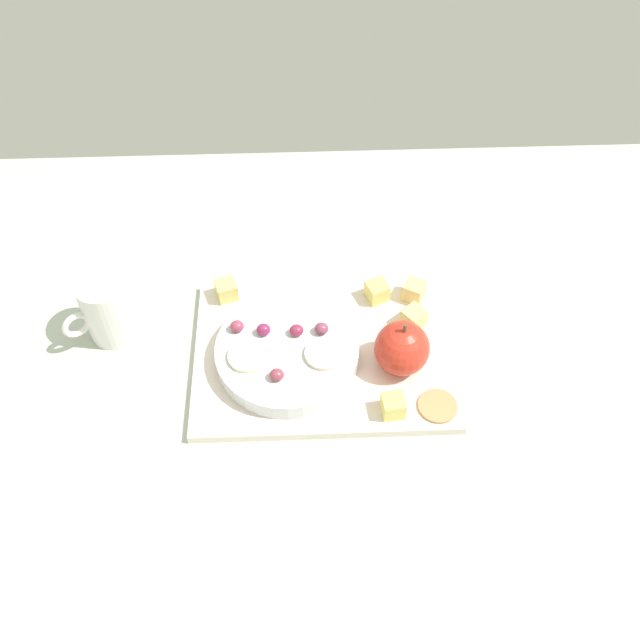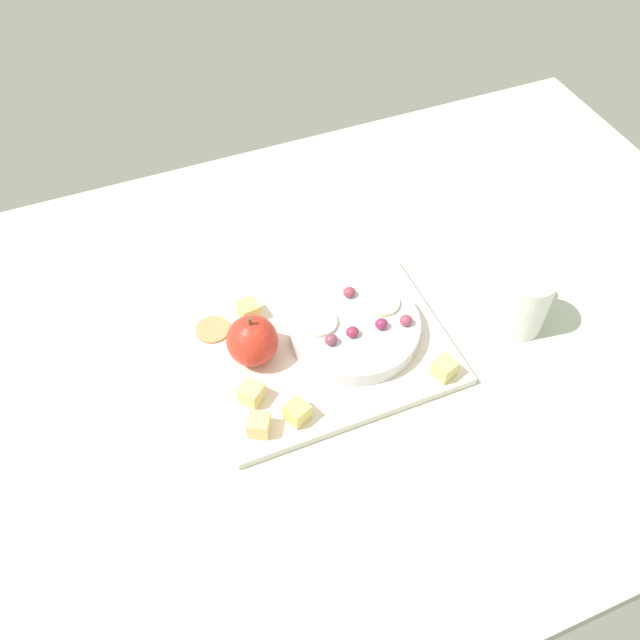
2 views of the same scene
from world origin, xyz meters
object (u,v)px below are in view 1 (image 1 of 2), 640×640
object	(u,v)px
apple_whole	(402,350)
grape_4	(237,326)
cheese_cube_3	(414,291)
grape_2	(322,329)
cheese_cube_0	(377,291)
apple_slice_1	(247,357)
apple_slice_0	(324,356)
cheese_cube_4	(226,290)
grape_1	(263,330)
serving_dish	(287,353)
cheese_cube_1	(414,318)
cracker_0	(438,406)
platter	(323,354)
grape_3	(277,375)
grape_0	(297,330)
cheese_cube_2	(393,406)
cup	(108,308)

from	to	relation	value
apple_whole	grape_4	size ratio (longest dim) A/B	3.88
cheese_cube_3	grape_2	distance (cm)	15.57
cheese_cube_0	apple_slice_1	size ratio (longest dim) A/B	0.55
cheese_cube_3	cheese_cube_0	bearing A→B (deg)	-0.76
apple_slice_0	cheese_cube_4	bearing A→B (deg)	-44.85
cheese_cube_3	grape_4	xyz separation A→B (cm)	(24.38, 7.02, 1.97)
grape_1	serving_dish	bearing A→B (deg)	141.89
cheese_cube_1	cracker_0	bearing A→B (deg)	96.48
apple_whole	apple_slice_1	world-z (taller)	apple_whole
platter	cheese_cube_4	size ratio (longest dim) A/B	12.48
platter	apple_slice_1	bearing A→B (deg)	15.55
apple_slice_1	grape_4	bearing A→B (deg)	-72.68
grape_2	cheese_cube_3	bearing A→B (deg)	-149.50
apple_slice_1	cracker_0	bearing A→B (deg)	164.54
apple_whole	grape_3	world-z (taller)	apple_whole
grape_2	grape_3	bearing A→B (deg)	50.36
serving_dish	cheese_cube_0	world-z (taller)	cheese_cube_0
cracker_0	grape_0	distance (cm)	20.51
cheese_cube_0	apple_slice_0	size ratio (longest dim) A/B	0.55
platter	apple_slice_0	world-z (taller)	apple_slice_0
cheese_cube_1	grape_0	distance (cm)	16.36
cracker_0	grape_1	size ratio (longest dim) A/B	2.71
grape_3	apple_slice_0	distance (cm)	6.73
cheese_cube_3	cracker_0	distance (cm)	18.33
apple_whole	apple_slice_0	size ratio (longest dim) A/B	1.43
grape_1	grape_3	world-z (taller)	same
grape_2	cheese_cube_0	bearing A→B (deg)	-135.66
platter	cracker_0	xyz separation A→B (cm)	(-13.97, 9.33, 0.87)
cheese_cube_2	grape_0	size ratio (longest dim) A/B	1.49
grape_4	apple_whole	bearing A→B (deg)	167.21
grape_3	cheese_cube_4	bearing A→B (deg)	-65.97
platter	cheese_cube_3	distance (cm)	15.97
grape_0	apple_slice_0	bearing A→B (deg)	130.72
apple_whole	apple_slice_0	xyz separation A→B (cm)	(9.94, 0.15, -0.71)
cheese_cube_2	grape_1	size ratio (longest dim) A/B	1.49
cheese_cube_2	apple_slice_0	world-z (taller)	apple_slice_0
apple_whole	cheese_cube_1	xyz separation A→B (cm)	(-2.56, -6.94, -2.21)
cheese_cube_0	cracker_0	world-z (taller)	cheese_cube_0
platter	grape_2	bearing A→B (deg)	-78.50
grape_0	apple_slice_1	xyz separation A→B (cm)	(6.35, 3.71, -0.45)
cheese_cube_3	apple_slice_1	distance (cm)	25.78
platter	grape_4	distance (cm)	12.15
cracker_0	cup	distance (cm)	45.19
apple_whole	cheese_cube_4	xyz separation A→B (cm)	(23.14, -12.98, -2.21)
apple_slice_0	apple_slice_1	xyz separation A→B (cm)	(9.80, -0.30, 0.00)
serving_dish	apple_slice_0	bearing A→B (deg)	158.34
cheese_cube_0	apple_slice_0	world-z (taller)	apple_slice_0
grape_4	cheese_cube_1	bearing A→B (deg)	-174.89
cheese_cube_2	grape_4	bearing A→B (deg)	-31.01
apple_whole	cheese_cube_1	world-z (taller)	apple_whole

